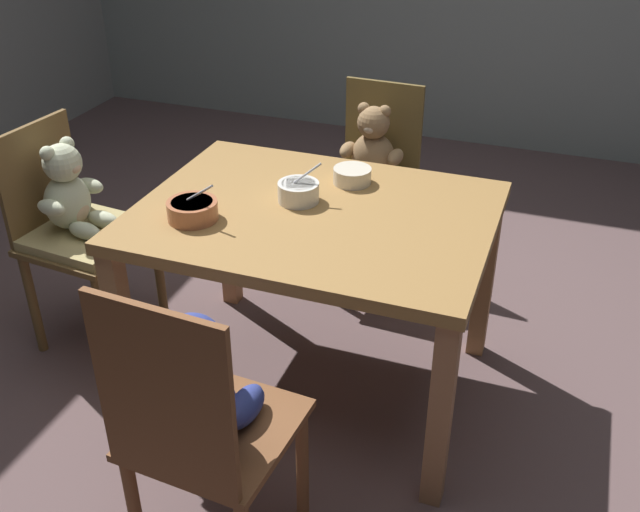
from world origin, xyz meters
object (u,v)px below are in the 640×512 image
teddy_chair_near_left (75,216)px  porridge_bowl_white_center (298,192)px  porridge_bowl_cream_far_center (352,175)px  teddy_chair_near_front (201,406)px  porridge_bowl_terracotta_near_left (193,210)px  dining_table (315,236)px  teddy_chair_far_center (371,165)px

teddy_chair_near_left → porridge_bowl_white_center: (0.85, 0.07, 0.21)m
porridge_bowl_cream_far_center → teddy_chair_near_front: bearing=-92.5°
teddy_chair_near_front → porridge_bowl_cream_far_center: size_ratio=7.14×
teddy_chair_near_front → teddy_chair_near_left: teddy_chair_near_front is taller
porridge_bowl_terracotta_near_left → porridge_bowl_cream_far_center: size_ratio=1.29×
dining_table → porridge_bowl_white_center: 0.15m
teddy_chair_far_center → porridge_bowl_terracotta_near_left: (-0.29, -0.98, 0.21)m
teddy_chair_near_front → teddy_chair_near_left: 1.21m
dining_table → porridge_bowl_cream_far_center: 0.27m
dining_table → teddy_chair_near_left: 0.92m
teddy_chair_near_front → porridge_bowl_terracotta_near_left: size_ratio=5.54×
porridge_bowl_terracotta_near_left → dining_table: bearing=28.9°
teddy_chair_near_front → teddy_chair_far_center: bearing=5.8°
dining_table → porridge_bowl_cream_far_center: porridge_bowl_cream_far_center is taller
porridge_bowl_terracotta_near_left → porridge_bowl_white_center: bearing=41.2°
teddy_chair_near_left → porridge_bowl_white_center: teddy_chair_near_left is taller
dining_table → teddy_chair_near_left: size_ratio=1.31×
teddy_chair_far_center → teddy_chair_near_front: bearing=4.2°
porridge_bowl_terracotta_near_left → teddy_chair_near_front: bearing=-61.2°
porridge_bowl_white_center → teddy_chair_near_left: bearing=-175.3°
dining_table → teddy_chair_near_left: (-0.92, -0.02, -0.08)m
dining_table → teddy_chair_near_front: bearing=-89.7°
teddy_chair_near_front → teddy_chair_near_left: bearing=54.1°
dining_table → porridge_bowl_cream_far_center: bearing=78.6°
teddy_chair_near_left → porridge_bowl_terracotta_near_left: 0.64m
teddy_chair_far_center → teddy_chair_near_left: bearing=-44.2°
porridge_bowl_terracotta_near_left → teddy_chair_far_center: bearing=73.6°
dining_table → teddy_chair_near_front: teddy_chair_near_front is taller
porridge_bowl_white_center → porridge_bowl_cream_far_center: bearing=58.2°
porridge_bowl_terracotta_near_left → porridge_bowl_white_center: (0.26, 0.23, 0.00)m
teddy_chair_near_front → porridge_bowl_terracotta_near_left: bearing=32.9°
dining_table → teddy_chair_near_left: teddy_chair_near_left is taller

